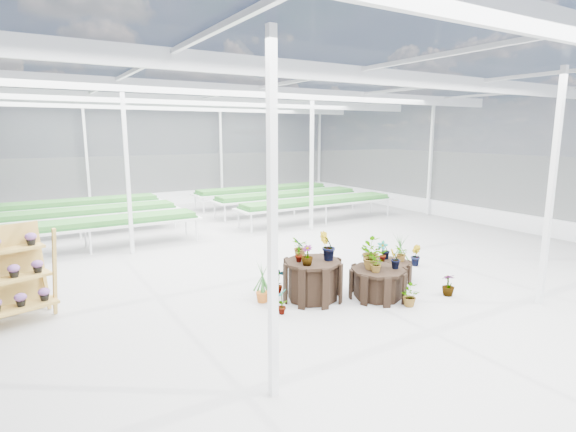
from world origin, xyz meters
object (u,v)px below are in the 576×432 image
plinth_tall (313,280)px  plinth_mid (378,283)px  plinth_low (390,271)px  shelf_rack (1,278)px

plinth_tall → plinth_mid: bearing=-26.6°
plinth_mid → plinth_low: plinth_mid is taller
plinth_low → shelf_rack: size_ratio=0.56×
plinth_tall → plinth_low: (2.20, 0.10, -0.19)m
plinth_tall → shelf_rack: bearing=161.2°
plinth_tall → plinth_low: 2.21m
plinth_tall → shelf_rack: size_ratio=0.69×
plinth_tall → plinth_low: size_ratio=1.23×
plinth_tall → plinth_mid: size_ratio=1.03×
plinth_low → plinth_tall: bearing=-177.4°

